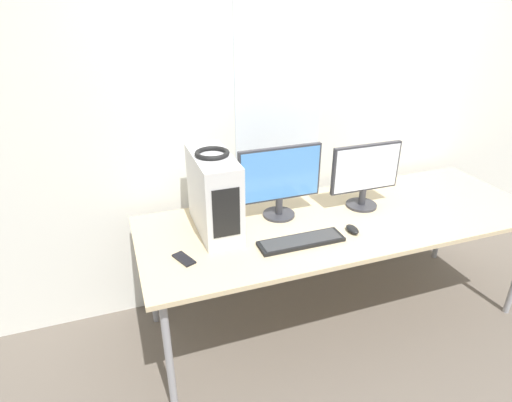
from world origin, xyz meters
TOP-DOWN VIEW (x-y plane):
  - ground_plane at (0.00, 0.00)m, footprint 14.00×14.00m
  - wall_back at (-0.00, 1.02)m, footprint 8.00×0.07m
  - desk at (0.00, 0.45)m, footprint 2.48×0.89m
  - pc_tower at (-0.77, 0.57)m, footprint 0.21×0.50m
  - headphones at (-0.77, 0.57)m, footprint 0.19×0.19m
  - monitor_main at (-0.36, 0.60)m, footprint 0.51×0.20m
  - monitor_right_near at (0.19, 0.54)m, footprint 0.46×0.20m
  - keyboard at (-0.37, 0.26)m, footprint 0.48×0.14m
  - mouse at (-0.04, 0.27)m, footprint 0.06×0.11m
  - cell_phone at (-1.01, 0.32)m, footprint 0.11×0.15m

SIDE VIEW (x-z plane):
  - ground_plane at x=0.00m, z-range 0.00..0.00m
  - desk at x=0.00m, z-range 0.35..1.12m
  - cell_phone at x=-1.01m, z-range 0.77..0.78m
  - keyboard at x=-0.37m, z-range 0.77..0.80m
  - mouse at x=-0.04m, z-range 0.77..0.81m
  - pc_tower at x=-0.77m, z-range 0.77..1.23m
  - monitor_right_near at x=0.19m, z-range 0.79..1.21m
  - monitor_main at x=-0.36m, z-range 0.80..1.24m
  - headphones at x=-0.77m, z-range 1.23..1.25m
  - wall_back at x=0.00m, z-range 0.00..2.70m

